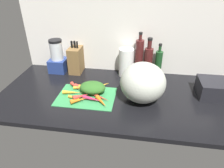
{
  "coord_description": "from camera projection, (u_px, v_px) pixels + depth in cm",
  "views": [
    {
      "loc": [
        12.75,
        -120.58,
        78.28
      ],
      "look_at": [
        -5.24,
        -2.26,
        8.82
      ],
      "focal_mm": 32.68,
      "sensor_mm": 36.0,
      "label": 1
    }
  ],
  "objects": [
    {
      "name": "dish_rack",
      "position": [
        218.0,
        89.0,
        1.4
      ],
      "size": [
        26.86,
        19.96,
        10.99
      ],
      "primitive_type": "cube",
      "color": "black",
      "rests_on": "ground_plane"
    },
    {
      "name": "carrot_7",
      "position": [
        81.0,
        96.0,
        1.37
      ],
      "size": [
        10.78,
        9.16,
        3.48
      ],
      "primitive_type": "cone",
      "rotation": [
        0.0,
        1.57,
        0.63
      ],
      "color": "red",
      "rests_on": "cutting_board"
    },
    {
      "name": "carrot_4",
      "position": [
        93.0,
        99.0,
        1.34
      ],
      "size": [
        14.54,
        6.32,
        2.85
      ],
      "primitive_type": "cone",
      "rotation": [
        0.0,
        1.57,
        -0.25
      ],
      "color": "#B2264C",
      "rests_on": "cutting_board"
    },
    {
      "name": "knife_block",
      "position": [
        76.0,
        60.0,
        1.69
      ],
      "size": [
        9.84,
        15.21,
        26.76
      ],
      "color": "brown",
      "rests_on": "ground_plane"
    },
    {
      "name": "bottle_2",
      "position": [
        158.0,
        64.0,
        1.6
      ],
      "size": [
        5.67,
        5.67,
        28.0
      ],
      "color": "#19421E",
      "rests_on": "ground_plane"
    },
    {
      "name": "carrot_11",
      "position": [
        88.0,
        86.0,
        1.48
      ],
      "size": [
        13.77,
        5.88,
        3.07
      ],
      "primitive_type": "cone",
      "rotation": [
        0.0,
        1.57,
        0.22
      ],
      "color": "orange",
      "rests_on": "cutting_board"
    },
    {
      "name": "carrot_0",
      "position": [
        81.0,
        87.0,
        1.48
      ],
      "size": [
        10.68,
        5.52,
        3.08
      ],
      "primitive_type": "cone",
      "rotation": [
        0.0,
        1.57,
        -0.25
      ],
      "color": "red",
      "rests_on": "cutting_board"
    },
    {
      "name": "carrot_2",
      "position": [
        97.0,
        89.0,
        1.45
      ],
      "size": [
        10.16,
        11.4,
        3.52
      ],
      "primitive_type": "cone",
      "rotation": [
        0.0,
        1.57,
        -0.89
      ],
      "color": "orange",
      "rests_on": "cutting_board"
    },
    {
      "name": "bottle_0",
      "position": [
        139.0,
        58.0,
        1.6
      ],
      "size": [
        6.48,
        6.48,
        35.99
      ],
      "color": "#471919",
      "rests_on": "ground_plane"
    },
    {
      "name": "blender_appliance",
      "position": [
        57.0,
        58.0,
        1.7
      ],
      "size": [
        13.82,
        13.82,
        27.58
      ],
      "color": "navy",
      "rests_on": "ground_plane"
    },
    {
      "name": "carrot_1",
      "position": [
        101.0,
        86.0,
        1.49
      ],
      "size": [
        13.29,
        12.63,
        2.75
      ],
      "primitive_type": "cone",
      "rotation": [
        0.0,
        1.57,
        0.75
      ],
      "color": "orange",
      "rests_on": "cutting_board"
    },
    {
      "name": "carrot_3",
      "position": [
        101.0,
        102.0,
        1.32
      ],
      "size": [
        10.21,
        11.75,
        2.78
      ],
      "primitive_type": "cone",
      "rotation": [
        0.0,
        1.57,
        -0.89
      ],
      "color": "orange",
      "rests_on": "cutting_board"
    },
    {
      "name": "carrot_6",
      "position": [
        72.0,
        92.0,
        1.42
      ],
      "size": [
        13.21,
        3.74,
        2.63
      ],
      "primitive_type": "cone",
      "rotation": [
        0.0,
        1.57,
        0.09
      ],
      "color": "orange",
      "rests_on": "cutting_board"
    },
    {
      "name": "bottle_1",
      "position": [
        148.0,
        62.0,
        1.59
      ],
      "size": [
        6.64,
        6.64,
        32.72
      ],
      "color": "#471919",
      "rests_on": "ground_plane"
    },
    {
      "name": "carrot_12",
      "position": [
        75.0,
        86.0,
        1.49
      ],
      "size": [
        9.83,
        9.71,
        2.76
      ],
      "primitive_type": "cone",
      "rotation": [
        0.0,
        1.57,
        -0.78
      ],
      "color": "red",
      "rests_on": "cutting_board"
    },
    {
      "name": "carrot_9",
      "position": [
        78.0,
        100.0,
        1.33
      ],
      "size": [
        10.51,
        8.3,
        3.06
      ],
      "primitive_type": "cone",
      "rotation": [
        0.0,
        1.57,
        0.57
      ],
      "color": "orange",
      "rests_on": "cutting_board"
    },
    {
      "name": "paper_towel_roll",
      "position": [
        126.0,
        62.0,
        1.63
      ],
      "size": [
        11.75,
        11.75,
        22.6
      ],
      "primitive_type": "cylinder",
      "color": "white",
      "rests_on": "ground_plane"
    },
    {
      "name": "carrot_8",
      "position": [
        76.0,
        98.0,
        1.36
      ],
      "size": [
        11.99,
        5.26,
        2.01
      ],
      "primitive_type": "cone",
      "rotation": [
        0.0,
        1.57,
        -0.28
      ],
      "color": "orange",
      "rests_on": "cutting_board"
    },
    {
      "name": "wall_back",
      "position": [
        126.0,
        36.0,
        1.62
      ],
      "size": [
        170.0,
        3.0,
        60.0
      ],
      "primitive_type": "cube",
      "color": "silver",
      "rests_on": "ground_plane"
    },
    {
      "name": "winter_squash",
      "position": [
        143.0,
        83.0,
        1.31
      ],
      "size": [
        29.43,
        28.96,
        26.45
      ],
      "primitive_type": "ellipsoid",
      "color": "#B2B7A8",
      "rests_on": "ground_plane"
    },
    {
      "name": "ground_plane",
      "position": [
        120.0,
        96.0,
        1.45
      ],
      "size": [
        170.0,
        80.0,
        3.0
      ],
      "primitive_type": "cube",
      "color": "black"
    },
    {
      "name": "carrot_greens_pile",
      "position": [
        93.0,
        88.0,
        1.42
      ],
      "size": [
        18.2,
        14.0,
        7.7
      ],
      "primitive_type": "ellipsoid",
      "color": "#2D6023",
      "rests_on": "cutting_board"
    },
    {
      "name": "carrot_10",
      "position": [
        85.0,
        88.0,
        1.48
      ],
      "size": [
        17.37,
        4.87,
        2.21
      ],
      "primitive_type": "cone",
      "rotation": [
        0.0,
        1.57,
        0.16
      ],
      "color": "orange",
      "rests_on": "cutting_board"
    },
    {
      "name": "carrot_5",
      "position": [
        100.0,
        97.0,
        1.37
      ],
      "size": [
        14.39,
        9.15,
        2.26
      ],
      "primitive_type": "cone",
      "rotation": [
        0.0,
        1.57,
        -0.49
      ],
      "color": "red",
      "rests_on": "cutting_board"
    },
    {
      "name": "cutting_board",
      "position": [
        86.0,
        96.0,
        1.41
      ],
      "size": [
        39.36,
        28.31,
        0.8
      ],
      "primitive_type": "cube",
      "color": "#338C4C",
      "rests_on": "ground_plane"
    }
  ]
}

